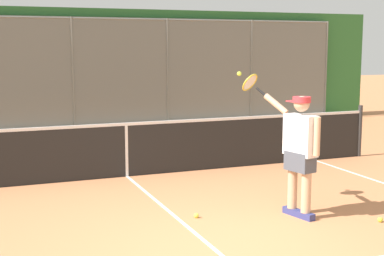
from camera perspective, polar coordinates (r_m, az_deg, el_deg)
name	(u,v)px	position (r m, az deg, el deg)	size (l,w,h in m)	color
ground_plane	(220,254)	(6.40, 2.90, -12.70)	(60.00, 60.00, 0.00)	#C67A4C
fence_backdrop	(69,70)	(15.64, -12.41, 5.74)	(18.66, 1.37, 3.27)	slate
tennis_net	(126,149)	(9.93, -6.69, -2.13)	(10.08, 0.09, 1.07)	#2D2D2D
tennis_player	(299,147)	(7.62, 10.83, -1.91)	(0.69, 1.29, 1.93)	navy
tennis_ball_by_sideline	(380,220)	(7.86, 18.60, -8.83)	(0.07, 0.07, 0.07)	#C1D138
tennis_ball_mid_court	(196,216)	(7.63, 0.44, -8.89)	(0.07, 0.07, 0.07)	#D6E042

